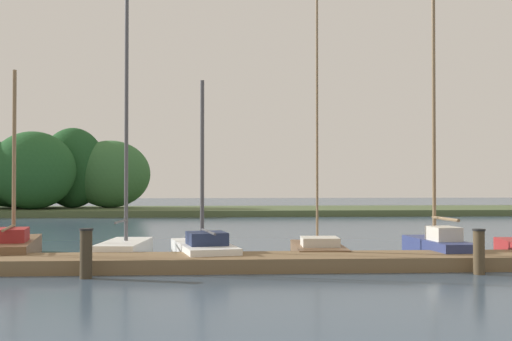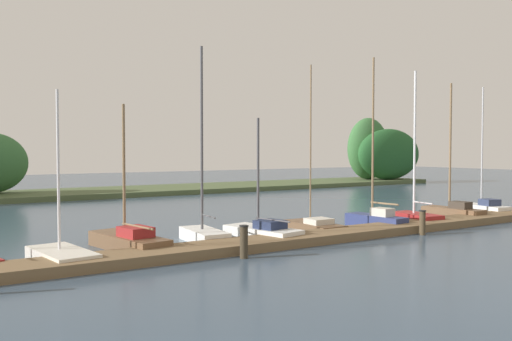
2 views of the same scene
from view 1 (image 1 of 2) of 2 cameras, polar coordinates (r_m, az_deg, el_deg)
name	(u,v)px [view 1 (image 1 of 2)]	position (r m, az deg, el deg)	size (l,w,h in m)	color
dock_pier	(280,262)	(16.23, 2.15, -8.18)	(30.82, 1.80, 0.35)	brown
far_shore	(163,176)	(43.21, -8.31, -0.51)	(69.55, 8.00, 7.24)	#4C5B38
sailboat_2	(13,246)	(19.39, -20.98, -6.34)	(1.90, 4.46, 5.42)	brown
sailboat_3	(125,243)	(18.69, -11.63, -6.38)	(1.36, 3.09, 7.86)	white
sailboat_4	(203,249)	(17.67, -4.76, -7.01)	(2.01, 3.85, 5.03)	white
sailboat_5	(318,248)	(18.62, 5.56, -6.89)	(1.51, 3.55, 7.58)	brown
sailboat_6	(437,242)	(18.74, 15.88, -6.21)	(1.15, 3.41, 8.11)	navy
mooring_piling_1	(86,253)	(15.08, -14.99, -7.18)	(0.32, 0.32, 1.14)	#3D3323
mooring_piling_2	(479,251)	(16.11, 19.35, -6.86)	(0.31, 0.31, 1.08)	#4C3D28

